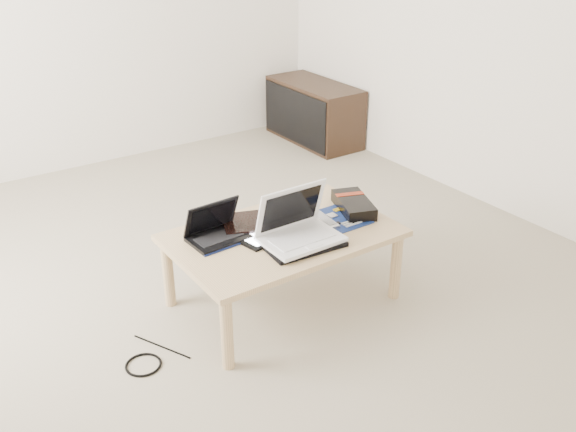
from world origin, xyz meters
TOP-DOWN VIEW (x-y plane):
  - ground at (0.00, 0.00)m, footprint 4.00×4.00m
  - coffee_table at (0.17, -0.46)m, footprint 1.10×0.70m
  - media_cabinet at (1.77, 1.45)m, footprint 0.41×0.90m
  - book at (0.08, -0.29)m, footprint 0.33×0.31m
  - netbook at (-0.13, -0.33)m, footprint 0.29×0.22m
  - tablet at (0.06, -0.43)m, footprint 0.29×0.24m
  - remote at (0.41, -0.46)m, footprint 0.08×0.25m
  - neoprene_sleeve at (0.18, -0.60)m, footprint 0.39×0.30m
  - white_laptop at (0.18, -0.58)m, footprint 0.37×0.26m
  - motherboard at (0.51, -0.49)m, footprint 0.22×0.28m
  - gpu_box at (0.62, -0.46)m, footprint 0.25×0.34m
  - cable_coil at (-0.00, -0.41)m, footprint 0.13×0.13m
  - floor_cable_coil at (-0.64, -0.54)m, footprint 0.17×0.17m
  - floor_cable_trail at (-0.52, -0.46)m, footprint 0.15×0.30m

SIDE VIEW (x-z plane):
  - ground at x=0.00m, z-range 0.00..0.00m
  - floor_cable_trail at x=-0.52m, z-range 0.00..0.01m
  - floor_cable_coil at x=-0.64m, z-range 0.00..0.01m
  - media_cabinet at x=1.77m, z-range 0.00..0.50m
  - coffee_table at x=0.17m, z-range 0.15..0.55m
  - motherboard at x=0.51m, z-range 0.40..0.41m
  - cable_coil at x=0.00m, z-range 0.40..0.41m
  - tablet at x=0.06m, z-range 0.40..0.41m
  - neoprene_sleeve at x=0.18m, z-range 0.40..0.42m
  - remote at x=0.41m, z-range 0.40..0.42m
  - book at x=0.08m, z-range 0.40..0.43m
  - gpu_box at x=0.62m, z-range 0.40..0.47m
  - netbook at x=-0.13m, z-range 0.34..0.54m
  - white_laptop at x=0.18m, z-range 0.34..0.60m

